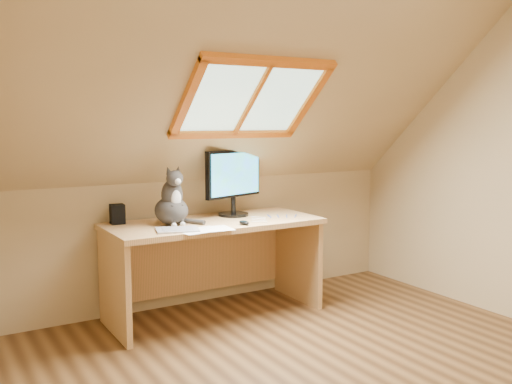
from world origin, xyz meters
TOP-DOWN VIEW (x-y plane):
  - ground at (0.00, 0.00)m, footprint 3.50×3.50m
  - room_shell at (0.00, -0.09)m, footprint 3.52×3.52m
  - desk at (-0.13, 1.45)m, footprint 1.59×0.70m
  - monitor at (0.11, 1.50)m, footprint 0.55×0.24m
  - cat at (-0.45, 1.40)m, footprint 0.25×0.29m
  - desk_speaker at (-0.78, 1.63)m, footprint 0.11×0.11m
  - graphics_tablet at (-0.51, 1.17)m, footprint 0.33×0.28m
  - mouse at (-0.01, 1.12)m, footprint 0.07×0.11m
  - papers at (-0.32, 1.12)m, footprint 0.33×0.27m
  - cables at (0.32, 1.26)m, footprint 0.51×0.26m

SIDE VIEW (x-z plane):
  - ground at x=0.00m, z-range 0.00..0.00m
  - desk at x=-0.13m, z-range 0.14..0.87m
  - papers at x=-0.32m, z-range 0.73..0.73m
  - cables at x=0.32m, z-range 0.73..0.74m
  - graphics_tablet at x=-0.51m, z-range 0.73..0.74m
  - mouse at x=-0.01m, z-range 0.73..0.76m
  - desk_speaker at x=-0.78m, z-range 0.73..0.87m
  - cat at x=-0.45m, z-range 0.67..1.10m
  - monitor at x=0.11m, z-range 0.77..1.28m
  - room_shell at x=0.00m, z-range 0.23..2.64m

